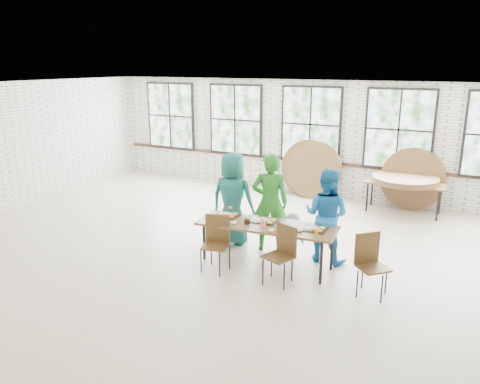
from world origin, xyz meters
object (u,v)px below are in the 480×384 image
object	(u,v)px
dining_table	(267,227)
chair_near_right	(282,249)
storage_table	(405,184)
chair_near_left	(216,238)

from	to	relation	value
dining_table	chair_near_right	size ratio (longest dim) A/B	2.59
chair_near_right	storage_table	world-z (taller)	chair_near_right
chair_near_left	chair_near_right	bearing A→B (deg)	-14.06
chair_near_right	chair_near_left	bearing A→B (deg)	-155.75
dining_table	chair_near_left	world-z (taller)	chair_near_left
chair_near_left	storage_table	world-z (taller)	chair_near_left
chair_near_left	chair_near_right	distance (m)	1.18
chair_near_left	chair_near_right	xyz separation A→B (m)	(1.18, 0.05, 0.00)
dining_table	chair_near_left	bearing A→B (deg)	-146.55
dining_table	chair_near_left	distance (m)	0.88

